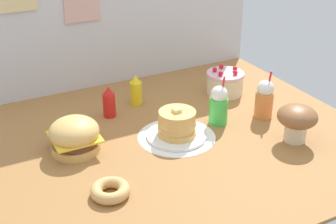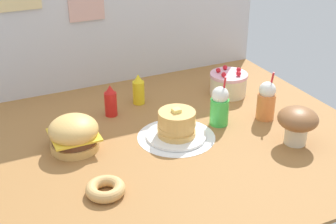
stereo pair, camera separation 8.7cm
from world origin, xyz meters
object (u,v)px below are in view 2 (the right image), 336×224
at_px(burger, 74,134).
at_px(donut_pink_glaze, 106,189).
at_px(pancake_stack, 176,126).
at_px(orange_float_cup, 266,101).
at_px(mushroom_stool, 298,122).
at_px(ketchup_bottle, 111,101).
at_px(mustard_bottle, 139,90).
at_px(layer_cake, 228,84).
at_px(cream_soda_cup, 220,106).

relative_size(burger, donut_pink_glaze, 1.43).
xyz_separation_m(pancake_stack, orange_float_cup, (0.55, -0.02, 0.04)).
bearing_deg(mushroom_stool, ketchup_bottle, 136.95).
bearing_deg(pancake_stack, burger, 167.49).
bearing_deg(mushroom_stool, burger, 157.51).
xyz_separation_m(mustard_bottle, mushroom_stool, (0.56, -0.79, 0.04)).
bearing_deg(burger, layer_cake, 12.43).
bearing_deg(layer_cake, burger, -167.57).
bearing_deg(mustard_bottle, mushroom_stool, -54.88).
relative_size(layer_cake, donut_pink_glaze, 1.34).
bearing_deg(layer_cake, cream_soda_cup, -128.97).
bearing_deg(burger, mustard_bottle, 35.61).
relative_size(burger, ketchup_bottle, 1.33).
xyz_separation_m(mustard_bottle, cream_soda_cup, (0.30, -0.44, 0.02)).
bearing_deg(cream_soda_cup, mustard_bottle, 124.65).
bearing_deg(orange_float_cup, mustard_bottle, 139.51).
xyz_separation_m(burger, mustard_bottle, (0.50, 0.36, 0.00)).
bearing_deg(layer_cake, ketchup_bottle, 176.85).
bearing_deg(donut_pink_glaze, mustard_bottle, 58.77).
height_order(burger, cream_soda_cup, cream_soda_cup).
xyz_separation_m(pancake_stack, donut_pink_glaze, (-0.50, -0.32, -0.04)).
bearing_deg(layer_cake, mustard_bottle, 167.77).
height_order(pancake_stack, donut_pink_glaze, pancake_stack).
height_order(burger, mushroom_stool, mushroom_stool).
xyz_separation_m(layer_cake, ketchup_bottle, (-0.77, 0.04, 0.01)).
bearing_deg(cream_soda_cup, mushroom_stool, -54.29).
bearing_deg(burger, orange_float_cup, -7.38).
relative_size(pancake_stack, mushroom_stool, 1.55).
relative_size(orange_float_cup, mushroom_stool, 1.36).
distance_m(mustard_bottle, donut_pink_glaze, 0.92).
height_order(ketchup_bottle, orange_float_cup, orange_float_cup).
distance_m(pancake_stack, layer_cake, 0.64).
relative_size(burger, cream_soda_cup, 0.88).
relative_size(pancake_stack, mustard_bottle, 1.70).
bearing_deg(burger, cream_soda_cup, -6.09).
distance_m(ketchup_bottle, orange_float_cup, 0.89).
relative_size(layer_cake, mustard_bottle, 1.25).
distance_m(pancake_stack, donut_pink_glaze, 0.59).
height_order(mustard_bottle, mushroom_stool, mushroom_stool).
height_order(burger, layer_cake, burger).
bearing_deg(ketchup_bottle, layer_cake, -3.15).
bearing_deg(orange_float_cup, cream_soda_cup, 168.91).
height_order(layer_cake, cream_soda_cup, cream_soda_cup).
bearing_deg(ketchup_bottle, donut_pink_glaze, -111.04).
bearing_deg(mustard_bottle, cream_soda_cup, -55.35).
height_order(burger, mustard_bottle, mustard_bottle).
distance_m(pancake_stack, mushroom_stool, 0.62).
xyz_separation_m(donut_pink_glaze, mushroom_stool, (1.03, -0.00, 0.09)).
bearing_deg(mustard_bottle, orange_float_cup, -40.49).
height_order(burger, orange_float_cup, orange_float_cup).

